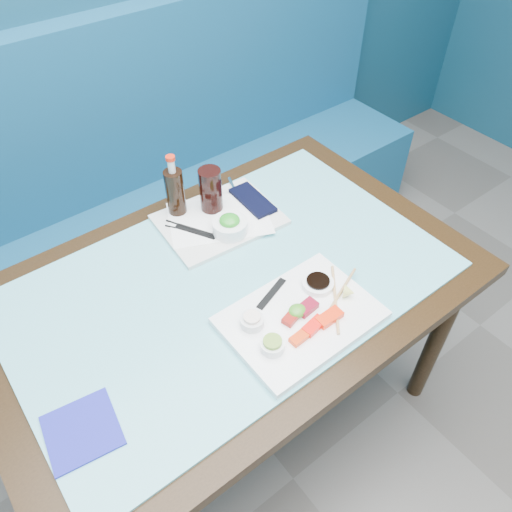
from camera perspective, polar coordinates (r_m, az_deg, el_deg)
booth_bench at (r=2.25m, az=-15.10°, el=3.42°), size 3.00×0.56×1.17m
dining_table at (r=1.50m, az=-2.83°, el=-5.17°), size 1.40×0.90×0.75m
glass_top at (r=1.43m, az=-2.96°, el=-2.95°), size 1.22×0.76×0.01m
sashimi_plate at (r=1.34m, az=5.12°, el=-7.04°), size 0.40×0.29×0.02m
salmon_left at (r=1.28m, az=5.10°, el=-9.21°), size 0.06×0.03×0.01m
salmon_mid at (r=1.30m, az=6.63°, el=-7.92°), size 0.07×0.04×0.02m
salmon_right at (r=1.32m, az=8.39°, el=-6.95°), size 0.07×0.04×0.02m
tuna_left at (r=1.31m, az=4.03°, el=-7.07°), size 0.06×0.04×0.02m
tuna_right at (r=1.33m, az=5.84°, el=-5.87°), size 0.06×0.04×0.02m
seaweed_garnish at (r=1.32m, az=4.73°, el=-6.26°), size 0.06×0.06×0.03m
ramekin_wasabi at (r=1.25m, az=1.88°, el=-10.20°), size 0.07×0.07×0.03m
wasabi_fill at (r=1.24m, az=1.90°, el=-9.73°), size 0.05×0.05×0.01m
ramekin_ginger at (r=1.29m, az=-0.46°, el=-7.48°), size 0.06×0.06×0.03m
ginger_fill at (r=1.28m, az=-0.47°, el=-7.01°), size 0.05×0.05×0.01m
soy_dish at (r=1.39m, az=7.07°, el=-3.15°), size 0.10×0.10×0.02m
soy_fill at (r=1.38m, az=7.12°, el=-2.83°), size 0.07×0.07×0.01m
lemon_wedge at (r=1.37m, az=10.60°, el=-4.08°), size 0.05×0.05×0.04m
chopstick_sleeve at (r=1.37m, az=1.78°, el=-4.30°), size 0.12×0.06×0.00m
wooden_chopstick_a at (r=1.37m, az=9.04°, el=-4.79°), size 0.16×0.19×0.01m
wooden_chopstick_b at (r=1.38m, az=9.34°, el=-4.59°), size 0.22×0.10×0.01m
serving_tray at (r=1.61m, az=-4.22°, el=4.16°), size 0.39×0.30×0.01m
paper_placemat at (r=1.60m, az=-4.24°, el=4.37°), size 0.38×0.33×0.00m
seaweed_bowl at (r=1.54m, az=-3.00°, el=3.36°), size 0.14×0.14×0.04m
seaweed_salad at (r=1.52m, az=-3.04°, el=4.09°), size 0.08×0.08×0.03m
cola_glass at (r=1.60m, az=-5.21°, el=7.52°), size 0.09×0.09×0.15m
navy_pouch at (r=1.66m, az=-0.39°, el=6.40°), size 0.09×0.18×0.01m
fork at (r=1.72m, az=-2.68°, el=8.03°), size 0.04×0.09×0.01m
black_chopstick_a at (r=1.56m, az=-7.03°, el=2.75°), size 0.12×0.17×0.01m
black_chopstick_b at (r=1.56m, az=-6.78°, el=2.89°), size 0.11×0.20×0.01m
tray_sleeve at (r=1.56m, az=-6.90°, el=2.80°), size 0.09×0.13×0.00m
cola_bottle_body at (r=1.60m, az=-9.19°, el=7.01°), size 0.06×0.06×0.17m
cola_bottle_neck at (r=1.54m, az=-9.64°, el=10.11°), size 0.03×0.03×0.04m
cola_bottle_cap at (r=1.52m, az=-9.77°, el=10.97°), size 0.03×0.03×0.01m
blue_napkin at (r=1.24m, az=-19.27°, el=-18.30°), size 0.18×0.18×0.01m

